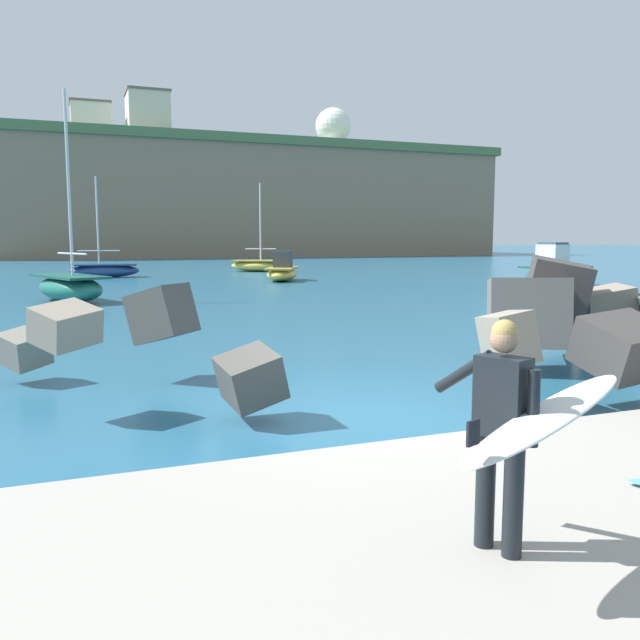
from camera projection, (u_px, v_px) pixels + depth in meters
name	position (u px, v px, depth m)	size (l,w,h in m)	color
ground_plane	(365.00, 417.00, 9.61)	(400.00, 400.00, 0.00)	#235B7A
walkway_path	(554.00, 516.00, 5.89)	(48.00, 4.40, 0.24)	#9E998E
breakwater_jetty	(484.00, 321.00, 11.90)	(32.14, 8.16, 2.88)	gray
surfer_with_board	(517.00, 420.00, 4.81)	(2.08, 1.45, 1.78)	black
boat_near_left	(555.00, 272.00, 36.49)	(4.65, 3.06, 2.39)	#1E6656
boat_near_right	(70.00, 287.00, 27.11)	(3.47, 5.08, 8.48)	#1E6656
boat_mid_centre	(105.00, 270.00, 44.01)	(4.68, 2.26, 6.68)	navy
boat_far_left	(257.00, 265.00, 51.91)	(4.56, 3.69, 6.89)	#EAC64C
boat_far_centre	(282.00, 271.00, 40.40)	(3.44, 4.53, 1.85)	#EAC64C
headland_bluff	(238.00, 203.00, 104.51)	(73.40, 36.24, 16.36)	#847056
radar_dome	(333.00, 134.00, 113.82)	(6.31, 6.31, 8.71)	silver
station_building_west	(148.00, 116.00, 91.11)	(5.83, 6.28, 6.40)	beige
station_building_central	(91.00, 121.00, 91.53)	(5.52, 4.83, 5.10)	silver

